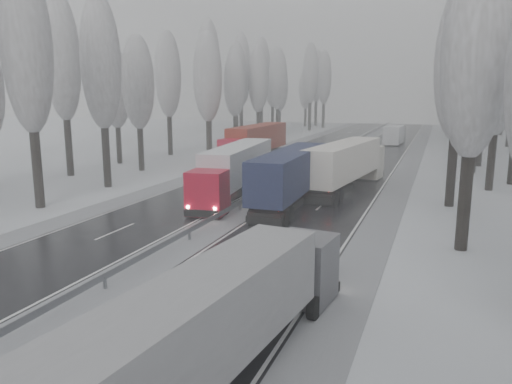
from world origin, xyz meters
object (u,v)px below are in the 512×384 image
Objects in this scene: box_truck_distant at (395,135)px; truck_red_white at (235,168)px; truck_blue_box at (295,173)px; truck_cream_box at (348,162)px; truck_red_red at (255,141)px; truck_grey_tarp at (221,317)px.

truck_red_white reaches higher than box_truck_distant.
truck_cream_box is at bearing 67.72° from truck_blue_box.
truck_blue_box is at bearing -103.87° from truck_cream_box.
box_truck_distant is at bearing 64.20° from truck_red_red.
truck_red_red is at bearing 116.72° from truck_blue_box.
truck_cream_box is at bearing 100.07° from truck_grey_tarp.
box_truck_distant is 0.51× the size of truck_red_white.
truck_cream_box is (2.80, 7.20, 0.01)m from truck_blue_box.
truck_cream_box reaches higher than truck_red_white.
truck_cream_box is at bearing -86.77° from box_truck_distant.
truck_grey_tarp is 0.86× the size of truck_blue_box.
truck_blue_box is 50.64m from box_truck_distant.
box_truck_distant is 50.18m from truck_red_white.
truck_cream_box is at bearing -44.84° from truck_red_red.
truck_blue_box reaches higher than box_truck_distant.
truck_grey_tarp is 48.67m from truck_red_red.
truck_grey_tarp is at bearing -70.09° from truck_red_red.
truck_red_red is (-5.89, 20.51, 0.19)m from truck_red_white.
truck_cream_box is 2.01× the size of box_truck_distant.
truck_red_white is (-8.29, -6.11, -0.06)m from truck_cream_box.
truck_blue_box is 1.99× the size of box_truck_distant.
box_truck_distant is 0.48× the size of truck_red_red.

